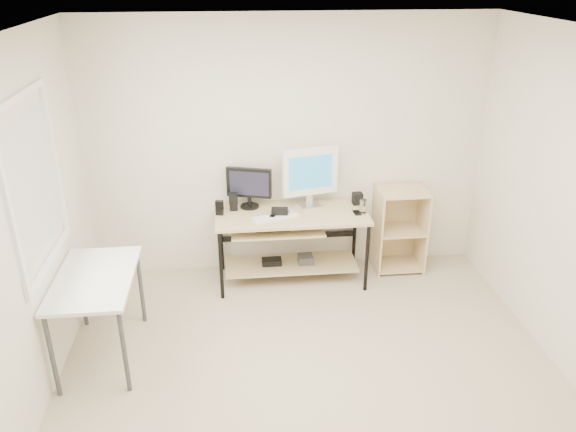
{
  "coord_description": "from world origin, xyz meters",
  "views": [
    {
      "loc": [
        -0.56,
        -3.34,
        3.01
      ],
      "look_at": [
        -0.07,
        1.3,
        0.88
      ],
      "focal_mm": 35.0,
      "sensor_mm": 36.0,
      "label": 1
    }
  ],
  "objects_px": {
    "side_table": "(95,286)",
    "white_imac": "(310,173)",
    "black_monitor": "(249,185)",
    "audio_controller": "(219,208)",
    "shelf_unit": "(398,228)",
    "desk": "(289,232)"
  },
  "relations": [
    {
      "from": "side_table",
      "to": "white_imac",
      "type": "xyz_separation_m",
      "value": [
        1.88,
        1.21,
        0.43
      ]
    },
    {
      "from": "black_monitor",
      "to": "audio_controller",
      "type": "bearing_deg",
      "value": -136.6
    },
    {
      "from": "black_monitor",
      "to": "audio_controller",
      "type": "distance_m",
      "value": 0.37
    },
    {
      "from": "shelf_unit",
      "to": "black_monitor",
      "type": "xyz_separation_m",
      "value": [
        -1.55,
        0.03,
        0.53
      ]
    },
    {
      "from": "white_imac",
      "to": "black_monitor",
      "type": "bearing_deg",
      "value": 164.32
    },
    {
      "from": "side_table",
      "to": "shelf_unit",
      "type": "bearing_deg",
      "value": 23.33
    },
    {
      "from": "black_monitor",
      "to": "white_imac",
      "type": "height_order",
      "value": "white_imac"
    },
    {
      "from": "shelf_unit",
      "to": "side_table",
      "type": "bearing_deg",
      "value": -156.67
    },
    {
      "from": "side_table",
      "to": "shelf_unit",
      "type": "relative_size",
      "value": 1.11
    },
    {
      "from": "side_table",
      "to": "shelf_unit",
      "type": "xyz_separation_m",
      "value": [
        2.83,
        1.22,
        -0.22
      ]
    },
    {
      "from": "side_table",
      "to": "white_imac",
      "type": "relative_size",
      "value": 1.65
    },
    {
      "from": "shelf_unit",
      "to": "white_imac",
      "type": "height_order",
      "value": "white_imac"
    },
    {
      "from": "shelf_unit",
      "to": "black_monitor",
      "type": "relative_size",
      "value": 2.02
    },
    {
      "from": "white_imac",
      "to": "audio_controller",
      "type": "bearing_deg",
      "value": 175.02
    },
    {
      "from": "side_table",
      "to": "desk",
      "type": "bearing_deg",
      "value": 32.65
    },
    {
      "from": "side_table",
      "to": "audio_controller",
      "type": "xyz_separation_m",
      "value": [
        0.98,
        1.09,
        0.15
      ]
    },
    {
      "from": "desk",
      "to": "shelf_unit",
      "type": "relative_size",
      "value": 1.67
    },
    {
      "from": "shelf_unit",
      "to": "audio_controller",
      "type": "xyz_separation_m",
      "value": [
        -1.85,
        -0.13,
        0.37
      ]
    },
    {
      "from": "shelf_unit",
      "to": "audio_controller",
      "type": "relative_size",
      "value": 6.11
    },
    {
      "from": "black_monitor",
      "to": "white_imac",
      "type": "distance_m",
      "value": 0.62
    },
    {
      "from": "black_monitor",
      "to": "shelf_unit",
      "type": "bearing_deg",
      "value": 15.27
    },
    {
      "from": "desk",
      "to": "black_monitor",
      "type": "height_order",
      "value": "black_monitor"
    }
  ]
}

